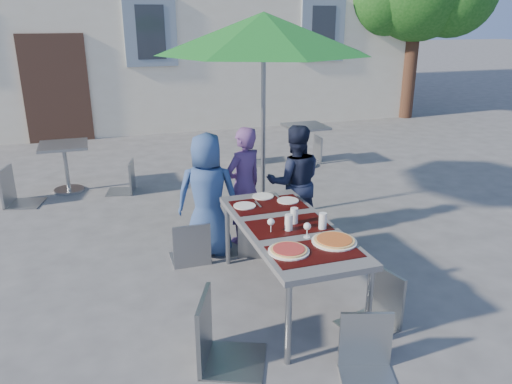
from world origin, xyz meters
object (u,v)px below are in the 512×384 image
object	(u,v)px
chair_0	(189,218)
bg_chair_l_1	(247,136)
dining_table	(288,231)
pizza_near_right	(334,241)
patio_umbrella	(264,35)
child_0	(208,195)
child_2	(295,182)
chair_3	(217,290)
chair_4	(380,268)
chair_2	(289,204)
child_1	(244,185)
chair_1	(258,207)
bg_chair_r_1	(314,134)
bg_chair_l_0	(11,163)
pizza_near_left	(289,250)
bg_chair_r_0	(124,159)
chair_5	(371,314)
cafe_table_0	(65,160)
cafe_table_1	(305,139)

from	to	relation	value
chair_0	bg_chair_l_1	distance (m)	3.87
dining_table	pizza_near_right	bearing A→B (deg)	-62.91
chair_0	patio_umbrella	world-z (taller)	patio_umbrella
child_0	child_2	bearing A→B (deg)	-157.01
dining_table	child_0	bearing A→B (deg)	111.76
child_2	chair_3	bearing A→B (deg)	66.97
chair_4	pizza_near_right	bearing A→B (deg)	154.21
chair_0	chair_2	xyz separation A→B (m)	(1.09, -0.10, 0.05)
child_1	chair_1	bearing A→B (deg)	71.10
dining_table	bg_chair_r_1	bearing A→B (deg)	62.69
chair_1	bg_chair_l_0	world-z (taller)	bg_chair_l_0
pizza_near_left	bg_chair_l_1	world-z (taller)	bg_chair_l_1
chair_1	chair_0	bearing A→B (deg)	177.59
pizza_near_right	chair_0	size ratio (longest dim) A/B	0.42
bg_chair_r_0	child_0	bearing A→B (deg)	-73.43
child_1	chair_5	xyz separation A→B (m)	(0.17, -2.55, -0.17)
chair_1	bg_chair_r_0	size ratio (longest dim) A/B	1.09
chair_4	bg_chair_r_1	distance (m)	5.21
cafe_table_0	chair_1	bearing A→B (deg)	-54.83
bg_chair_l_0	cafe_table_0	bearing A→B (deg)	28.47
chair_5	bg_chair_r_1	size ratio (longest dim) A/B	1.05
chair_5	cafe_table_1	size ratio (longest dim) A/B	1.22
child_2	child_1	bearing A→B (deg)	6.13
chair_3	child_1	bearing A→B (deg)	68.00
child_0	chair_3	distance (m)	1.90
chair_3	cafe_table_0	world-z (taller)	chair_3
child_0	chair_1	size ratio (longest dim) A/B	1.41
dining_table	chair_1	bearing A→B (deg)	87.62
child_1	chair_1	world-z (taller)	child_1
patio_umbrella	bg_chair_r_1	xyz separation A→B (m)	(1.79, 2.34, -1.83)
chair_0	child_0	bearing A→B (deg)	35.53
pizza_near_right	chair_3	size ratio (longest dim) A/B	0.35
child_0	dining_table	bearing A→B (deg)	127.48
chair_2	patio_umbrella	xyz separation A→B (m)	(0.07, 1.08, 1.74)
pizza_near_left	patio_umbrella	size ratio (longest dim) A/B	0.13
child_2	cafe_table_1	xyz separation A→B (m)	(1.33, 2.71, -0.19)
chair_2	bg_chair_l_1	distance (m)	3.63
cafe_table_0	cafe_table_1	distance (m)	3.96
child_1	chair_3	world-z (taller)	child_1
cafe_table_0	bg_chair_l_0	size ratio (longest dim) A/B	0.72
patio_umbrella	chair_0	bearing A→B (deg)	-139.85
cafe_table_0	pizza_near_right	bearing A→B (deg)	-62.64
child_1	child_2	world-z (taller)	child_1
child_0	chair_2	size ratio (longest dim) A/B	1.39
chair_4	cafe_table_1	bearing A→B (deg)	73.69
dining_table	bg_chair_r_0	bearing A→B (deg)	108.31
chair_3	chair_4	world-z (taller)	chair_3
dining_table	patio_umbrella	xyz separation A→B (m)	(0.44, 1.99, 1.62)
dining_table	chair_4	world-z (taller)	chair_4
pizza_near_left	cafe_table_1	size ratio (longest dim) A/B	0.46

